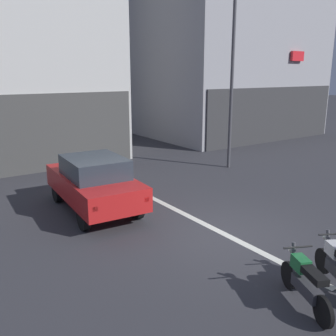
% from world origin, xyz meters
% --- Properties ---
extents(ground_plane, '(120.00, 120.00, 0.00)m').
position_xyz_m(ground_plane, '(0.00, 0.00, 0.00)').
color(ground_plane, '#333338').
extents(lane_centre_line, '(0.20, 18.00, 0.01)m').
position_xyz_m(lane_centre_line, '(0.00, 6.00, 0.00)').
color(lane_centre_line, silver).
rests_on(lane_centre_line, ground).
extents(building_mid_block, '(8.46, 8.71, 12.96)m').
position_xyz_m(building_mid_block, '(-1.91, 13.30, 6.47)').
color(building_mid_block, silver).
rests_on(building_mid_block, ground).
extents(car_red_crossing_near, '(2.02, 4.20, 1.64)m').
position_xyz_m(car_red_crossing_near, '(-2.00, 3.56, 0.89)').
color(car_red_crossing_near, black).
rests_on(car_red_crossing_near, ground).
extents(street_lamp, '(0.36, 0.36, 7.27)m').
position_xyz_m(street_lamp, '(4.97, 5.17, 4.39)').
color(street_lamp, '#47474C').
rests_on(street_lamp, ground).
extents(motorcycle_green_row_leftmost, '(0.78, 1.55, 0.98)m').
position_xyz_m(motorcycle_green_row_leftmost, '(-0.91, -2.95, 0.46)').
color(motorcycle_green_row_leftmost, black).
rests_on(motorcycle_green_row_leftmost, ground).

